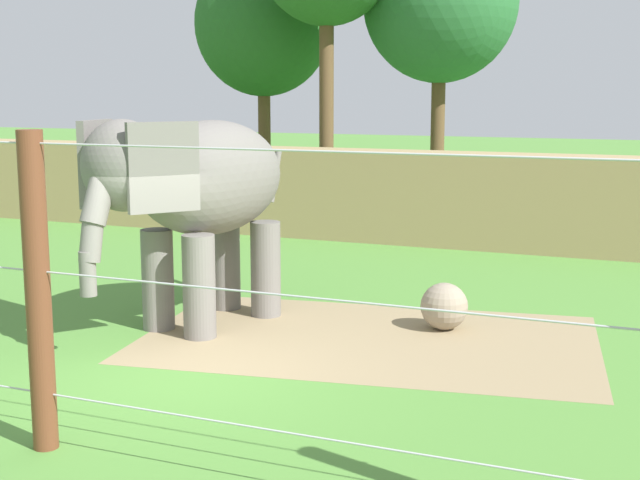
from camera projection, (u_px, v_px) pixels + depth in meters
ground_plane at (175, 371)px, 11.56m from camera, size 120.00×120.00×0.00m
dirt_patch at (369, 339)px, 13.05m from camera, size 7.17×5.13×0.01m
embankment_wall at (418, 197)px, 21.42m from camera, size 36.00×1.80×2.15m
elephant at (197, 189)px, 13.38m from camera, size 2.22×4.32×3.24m
enrichment_ball at (444, 306)px, 13.51m from camera, size 0.73×0.73×0.73m
cable_fence at (31, 292)px, 8.84m from camera, size 12.98×0.26×3.25m
tree_left_of_centre at (440, 2)px, 27.37m from camera, size 4.82×4.82×8.90m
tree_behind_wall at (263, 24)px, 30.64m from camera, size 4.76×4.76×8.41m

